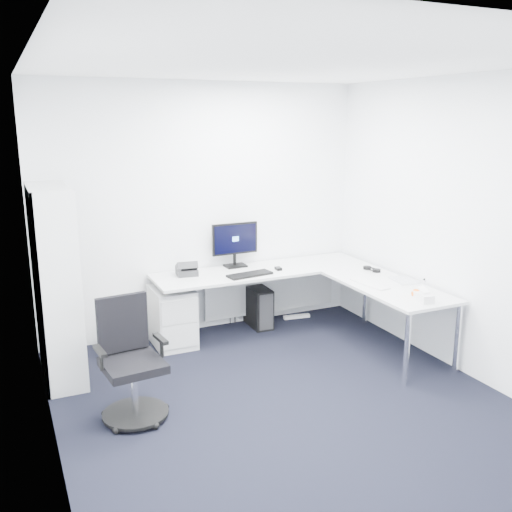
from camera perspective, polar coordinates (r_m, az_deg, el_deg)
name	(u,v)px	position (r m, az deg, el deg)	size (l,w,h in m)	color
ground	(293,410)	(4.83, 3.67, -15.16)	(4.20, 4.20, 0.00)	black
ceiling	(298,63)	(4.24, 4.26, 18.71)	(4.20, 4.20, 0.00)	white
wall_back	(203,210)	(6.23, -5.28, 4.64)	(3.60, 0.02, 2.70)	white
wall_left	(44,276)	(3.85, -20.40, -1.90)	(0.02, 4.20, 2.70)	white
wall_right	(474,230)	(5.41, 20.98, 2.40)	(0.02, 4.20, 2.70)	white
l_desk	(277,309)	(6.05, 2.08, -5.32)	(2.42, 1.36, 0.71)	silver
drawer_pedestal	(173,317)	(6.02, -8.33, -6.04)	(0.40, 0.50, 0.62)	silver
bookshelf	(56,284)	(5.38, -19.37, -2.70)	(0.34, 0.88, 1.76)	silver
task_chair	(133,362)	(4.59, -12.22, -10.31)	(0.54, 0.54, 0.97)	black
black_pc_tower	(258,306)	(6.53, 0.16, -5.03)	(0.21, 0.46, 0.45)	black
beige_pc_tower	(124,333)	(5.97, -13.06, -7.55)	(0.19, 0.42, 0.40)	beige
power_strip	(297,317)	(6.83, 4.08, -6.06)	(0.32, 0.06, 0.04)	silver
monitor	(235,244)	(6.29, -2.09, 1.17)	(0.53, 0.17, 0.51)	black
black_keyboard	(250,275)	(5.99, -0.63, -1.87)	(0.48, 0.17, 0.02)	black
mouse	(278,269)	(6.21, 2.24, -1.27)	(0.06, 0.09, 0.03)	black
desk_phone	(187,268)	(6.05, -6.94, -1.20)	(0.21, 0.21, 0.15)	#28282A
laptop	(405,271)	(5.96, 14.65, -1.44)	(0.30, 0.29, 0.21)	silver
white_keyboard	(369,284)	(5.78, 11.27, -2.75)	(0.13, 0.46, 0.02)	silver
headphones	(372,268)	(6.30, 11.51, -1.20)	(0.13, 0.21, 0.05)	black
orange_fruit	(416,294)	(5.45, 15.70, -3.64)	(0.09, 0.09, 0.09)	orange
tissue_box	(423,297)	(5.38, 16.37, -3.96)	(0.11, 0.21, 0.07)	silver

